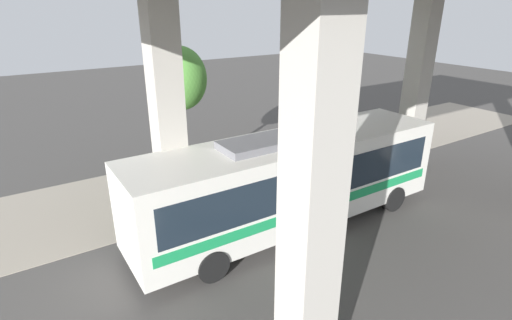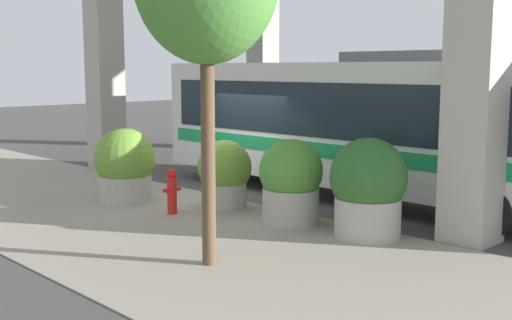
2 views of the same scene
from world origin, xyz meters
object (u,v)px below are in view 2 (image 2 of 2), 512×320
object	(u,v)px
fire_hydrant	(172,191)
planter_extra	(291,182)
planter_middle	(125,166)
bus	(365,121)
planter_back	(225,174)
planter_front	(368,188)

from	to	relation	value
fire_hydrant	planter_extra	world-z (taller)	planter_extra
planter_middle	bus	bearing A→B (deg)	-40.98
planter_back	planter_extra	bearing A→B (deg)	-92.15
fire_hydrant	planter_front	size ratio (longest dim) A/B	0.53
bus	planter_middle	size ratio (longest dim) A/B	6.59
bus	planter_back	world-z (taller)	bus
planter_front	planter_middle	xyz separation A→B (m)	(-1.46, 5.91, -0.08)
fire_hydrant	planter_back	xyz separation A→B (m)	(1.29, -0.27, 0.27)
bus	planter_back	distance (m)	3.62
bus	planter_back	xyz separation A→B (m)	(-3.01, 1.66, -1.13)
planter_back	fire_hydrant	bearing A→B (deg)	168.28
planter_front	planter_extra	world-z (taller)	planter_front
planter_front	planter_extra	size ratio (longest dim) A/B	1.08
planter_back	planter_middle	bearing A→B (deg)	121.94
bus	planter_front	size ratio (longest dim) A/B	6.15
planter_middle	fire_hydrant	bearing A→B (deg)	-89.98
planter_front	planter_back	size ratio (longest dim) A/B	1.22
fire_hydrant	planter_front	bearing A→B (deg)	-70.38
planter_back	bus	bearing A→B (deg)	-28.93
planter_front	planter_extra	distance (m)	1.74
planter_extra	bus	bearing A→B (deg)	8.32
planter_back	planter_extra	distance (m)	2.12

